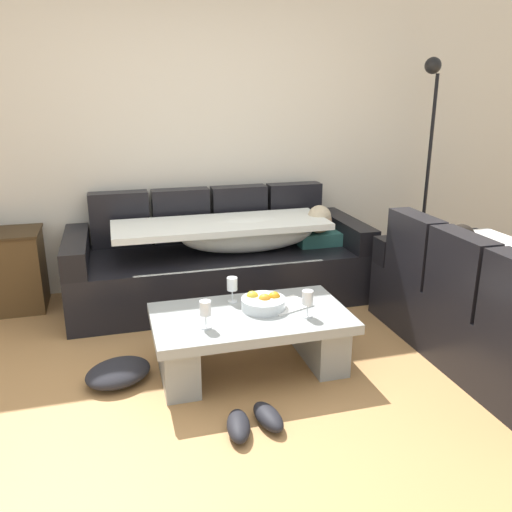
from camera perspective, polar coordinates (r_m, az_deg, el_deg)
ground_plane at (r=3.05m, az=-1.24°, el=-16.13°), size 14.00×14.00×0.00m
back_wall at (r=4.66m, az=-8.11°, el=13.28°), size 9.00×0.10×2.70m
couch_along_wall at (r=4.39m, az=-3.46°, el=-0.47°), size 2.42×0.92×0.88m
couch_near_window at (r=3.72m, az=25.09°, el=-5.50°), size 0.92×1.90×0.88m
coffee_table at (r=3.30m, az=-0.58°, el=-8.50°), size 1.20×0.68×0.38m
fruit_bowl at (r=3.30m, az=0.82°, el=-5.05°), size 0.28×0.28×0.10m
wine_glass_near_left at (r=3.03m, az=-5.50°, el=-5.77°), size 0.07×0.07×0.17m
wine_glass_near_right at (r=3.17m, az=5.61°, el=-4.63°), size 0.07×0.07×0.17m
wine_glass_far_back at (r=3.38m, az=-2.60°, el=-3.15°), size 0.07×0.07×0.17m
open_magazine at (r=3.36m, az=3.35°, el=-5.33°), size 0.33×0.29×0.01m
floor_lamp at (r=5.08m, az=18.05°, el=10.30°), size 0.33×0.31×1.95m
pair_of_shoes at (r=2.87m, az=-0.27°, el=-17.46°), size 0.33×0.32×0.09m
crumpled_garment at (r=3.36m, az=-14.69°, el=-12.11°), size 0.50×0.47×0.12m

